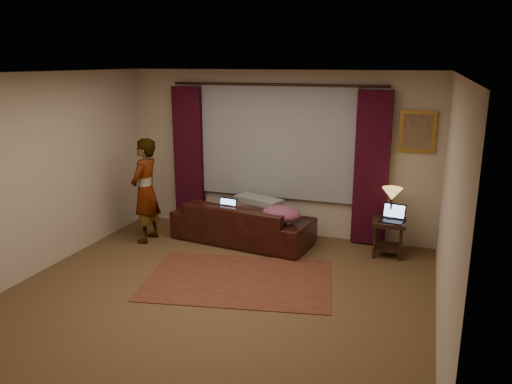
{
  "coord_description": "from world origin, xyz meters",
  "views": [
    {
      "loc": [
        2.26,
        -4.99,
        2.73
      ],
      "look_at": [
        0.1,
        1.2,
        1.0
      ],
      "focal_mm": 35.0,
      "sensor_mm": 36.0,
      "label": 1
    }
  ],
  "objects_px": {
    "laptop_sofa": "(224,207)",
    "sofa": "(242,215)",
    "tiffany_lamp": "(391,203)",
    "end_table": "(388,238)",
    "laptop_table": "(392,213)",
    "person": "(145,191)"
  },
  "relations": [
    {
      "from": "laptop_sofa",
      "to": "sofa",
      "type": "bearing_deg",
      "value": 21.32
    },
    {
      "from": "tiffany_lamp",
      "to": "laptop_sofa",
      "type": "bearing_deg",
      "value": -173.17
    },
    {
      "from": "end_table",
      "to": "tiffany_lamp",
      "type": "distance_m",
      "value": 0.5
    },
    {
      "from": "laptop_table",
      "to": "person",
      "type": "distance_m",
      "value": 3.68
    },
    {
      "from": "sofa",
      "to": "laptop_table",
      "type": "height_order",
      "value": "sofa"
    },
    {
      "from": "end_table",
      "to": "laptop_table",
      "type": "height_order",
      "value": "laptop_table"
    },
    {
      "from": "laptop_sofa",
      "to": "end_table",
      "type": "bearing_deg",
      "value": 14.54
    },
    {
      "from": "sofa",
      "to": "laptop_sofa",
      "type": "height_order",
      "value": "sofa"
    },
    {
      "from": "laptop_table",
      "to": "person",
      "type": "xyz_separation_m",
      "value": [
        -3.63,
        -0.55,
        0.16
      ]
    },
    {
      "from": "tiffany_lamp",
      "to": "laptop_table",
      "type": "relative_size",
      "value": 1.28
    },
    {
      "from": "sofa",
      "to": "laptop_table",
      "type": "xyz_separation_m",
      "value": [
        2.21,
        0.11,
        0.21
      ]
    },
    {
      "from": "sofa",
      "to": "end_table",
      "type": "height_order",
      "value": "sofa"
    },
    {
      "from": "end_table",
      "to": "person",
      "type": "xyz_separation_m",
      "value": [
        -3.6,
        -0.6,
        0.54
      ]
    },
    {
      "from": "laptop_table",
      "to": "laptop_sofa",
      "type": "bearing_deg",
      "value": -165.1
    },
    {
      "from": "sofa",
      "to": "person",
      "type": "bearing_deg",
      "value": 25.12
    },
    {
      "from": "end_table",
      "to": "tiffany_lamp",
      "type": "relative_size",
      "value": 1.15
    },
    {
      "from": "sofa",
      "to": "person",
      "type": "xyz_separation_m",
      "value": [
        -1.42,
        -0.44,
        0.37
      ]
    },
    {
      "from": "sofa",
      "to": "person",
      "type": "height_order",
      "value": "person"
    },
    {
      "from": "laptop_sofa",
      "to": "tiffany_lamp",
      "type": "height_order",
      "value": "tiffany_lamp"
    },
    {
      "from": "laptop_table",
      "to": "tiffany_lamp",
      "type": "bearing_deg",
      "value": 112.47
    },
    {
      "from": "end_table",
      "to": "laptop_table",
      "type": "xyz_separation_m",
      "value": [
        0.03,
        -0.05,
        0.38
      ]
    },
    {
      "from": "laptop_sofa",
      "to": "tiffany_lamp",
      "type": "xyz_separation_m",
      "value": [
        2.47,
        0.3,
        0.21
      ]
    }
  ]
}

